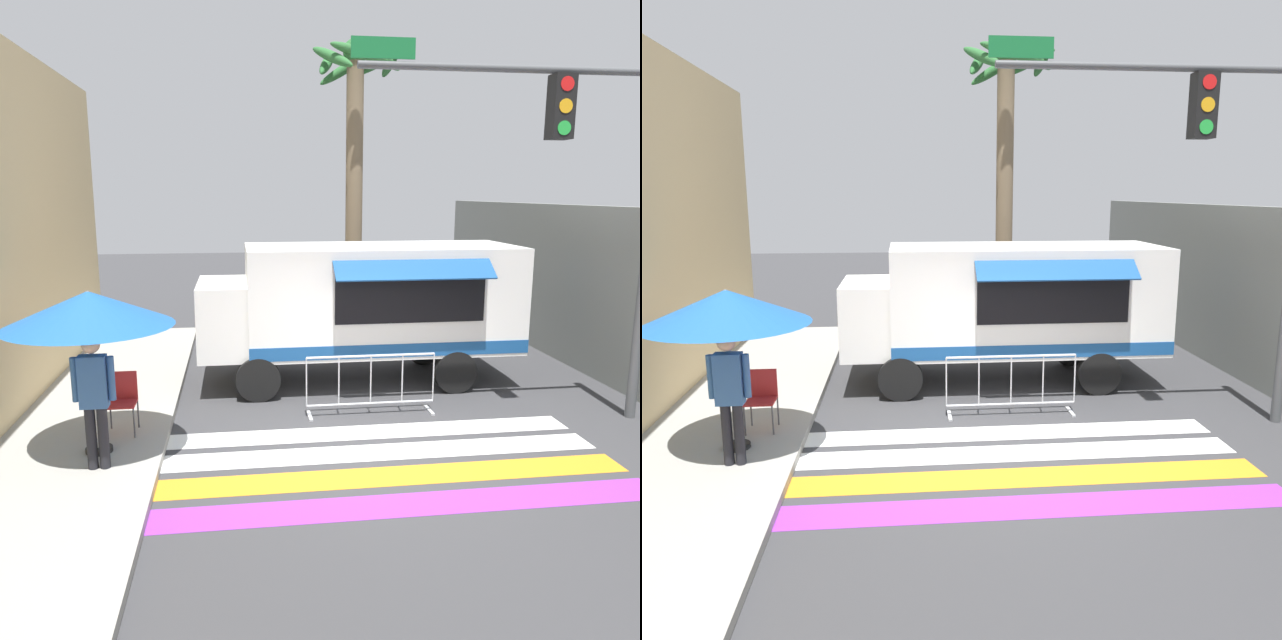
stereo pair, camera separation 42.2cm
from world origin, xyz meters
The scene contains 10 objects.
ground_plane centered at (0.00, 0.00, 0.00)m, with size 60.00×60.00×0.00m, color #38383A.
concrete_wall_right centered at (5.16, 3.00, 1.67)m, with size 0.20×16.00×3.34m.
crosswalk_painted centered at (0.00, -0.55, 0.00)m, with size 6.40×2.84×0.01m.
food_truck centered at (0.40, 3.26, 1.56)m, with size 5.95×2.58×2.62m.
traffic_signal_pole centered at (3.48, 0.65, 3.95)m, with size 4.76×0.29×5.82m.
patio_umbrella centered at (-3.77, 0.08, 2.10)m, with size 2.20×2.20×2.22m.
folding_chair centered at (-3.56, 0.82, 0.66)m, with size 0.42×0.42×0.88m.
vendor_person centered at (-3.65, -0.45, 1.13)m, with size 0.53×0.23×1.75m.
barricade_front centered at (0.29, 1.37, 0.50)m, with size 2.14×0.44×1.01m.
palm_tree centered at (1.11, 7.17, 4.75)m, with size 2.38×2.41×7.15m.
Camera 2 is at (-1.43, -8.26, 3.60)m, focal length 35.00 mm.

